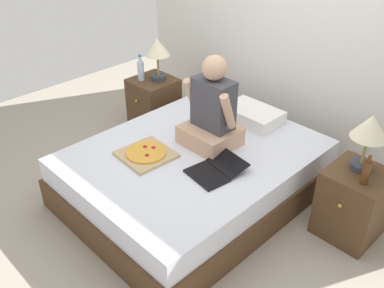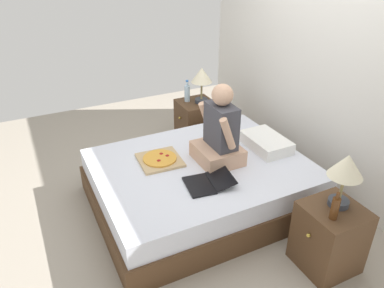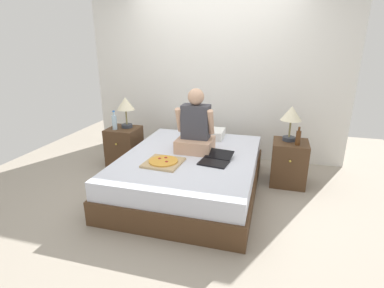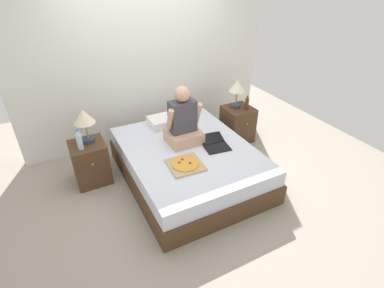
# 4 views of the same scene
# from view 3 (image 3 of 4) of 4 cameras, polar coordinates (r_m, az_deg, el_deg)

# --- Properties ---
(ground_plane) EXTENTS (6.01, 6.01, 0.00)m
(ground_plane) POSITION_cam_3_polar(r_m,az_deg,el_deg) (3.84, -0.40, -8.79)
(ground_plane) COLOR #9E9384
(wall_back) EXTENTS (4.01, 0.12, 2.50)m
(wall_back) POSITION_cam_3_polar(r_m,az_deg,el_deg) (4.78, 4.31, 12.46)
(wall_back) COLOR silver
(wall_back) RESTS_ON ground
(bed) EXTENTS (1.62, 2.06, 0.48)m
(bed) POSITION_cam_3_polar(r_m,az_deg,el_deg) (3.73, -0.40, -5.59)
(bed) COLOR #4C331E
(bed) RESTS_ON ground
(nightstand_left) EXTENTS (0.44, 0.47, 0.58)m
(nightstand_left) POSITION_cam_3_polar(r_m,az_deg,el_deg) (4.61, -12.73, -0.47)
(nightstand_left) COLOR #4C331E
(nightstand_left) RESTS_ON ground
(lamp_on_left_nightstand) EXTENTS (0.26, 0.26, 0.45)m
(lamp_on_left_nightstand) POSITION_cam_3_polar(r_m,az_deg,el_deg) (4.48, -12.55, 7.13)
(lamp_on_left_nightstand) COLOR #333842
(lamp_on_left_nightstand) RESTS_ON nightstand_left
(water_bottle) EXTENTS (0.07, 0.07, 0.28)m
(water_bottle) POSITION_cam_3_polar(r_m,az_deg,el_deg) (4.46, -14.55, 4.09)
(water_bottle) COLOR silver
(water_bottle) RESTS_ON nightstand_left
(nightstand_right) EXTENTS (0.44, 0.47, 0.58)m
(nightstand_right) POSITION_cam_3_polar(r_m,az_deg,el_deg) (4.10, 17.95, -3.44)
(nightstand_right) COLOR #4C331E
(nightstand_right) RESTS_ON ground
(lamp_on_right_nightstand) EXTENTS (0.26, 0.26, 0.45)m
(lamp_on_right_nightstand) POSITION_cam_3_polar(r_m,az_deg,el_deg) (3.97, 18.39, 5.12)
(lamp_on_right_nightstand) COLOR #333842
(lamp_on_right_nightstand) RESTS_ON nightstand_right
(beer_bottle) EXTENTS (0.06, 0.06, 0.23)m
(beer_bottle) POSITION_cam_3_polar(r_m,az_deg,el_deg) (3.89, 19.57, 1.18)
(beer_bottle) COLOR #512D14
(beer_bottle) RESTS_ON nightstand_right
(pillow) EXTENTS (0.52, 0.34, 0.12)m
(pillow) POSITION_cam_3_polar(r_m,az_deg,el_deg) (4.30, 2.59, 2.06)
(pillow) COLOR white
(pillow) RESTS_ON bed
(person_seated) EXTENTS (0.47, 0.40, 0.78)m
(person_seated) POSITION_cam_3_polar(r_m,az_deg,el_deg) (3.71, 0.67, 2.98)
(person_seated) COLOR tan
(person_seated) RESTS_ON bed
(laptop) EXTENTS (0.37, 0.45, 0.07)m
(laptop) POSITION_cam_3_polar(r_m,az_deg,el_deg) (3.45, 4.49, -3.06)
(laptop) COLOR black
(laptop) RESTS_ON bed
(pizza_box) EXTENTS (0.42, 0.42, 0.04)m
(pizza_box) POSITION_cam_3_polar(r_m,az_deg,el_deg) (3.40, -5.47, -3.46)
(pizza_box) COLOR tan
(pizza_box) RESTS_ON bed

